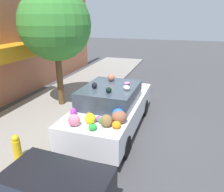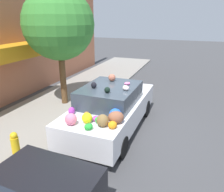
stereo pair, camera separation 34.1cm
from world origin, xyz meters
The scene contains 5 objects.
ground_plane centered at (0.00, 0.00, 0.00)m, with size 60.00×60.00×0.00m, color #424244.
sidewalk_curb centered at (0.00, 2.70, 0.05)m, with size 24.00×3.20×0.10m.
street_tree centered at (1.20, 2.54, 3.20)m, with size 2.64×2.64×4.43m.
fire_hydrant centered at (-2.44, 1.66, 0.45)m, with size 0.20×0.20×0.70m.
art_car centered at (-0.05, -0.03, 0.78)m, with size 4.39×1.83×1.74m.
Camera 1 is at (-6.12, -1.98, 3.49)m, focal length 35.00 mm.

